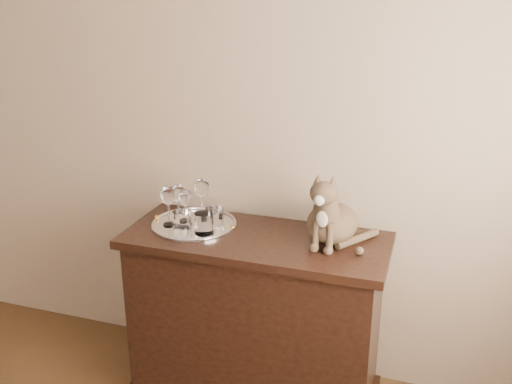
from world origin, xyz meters
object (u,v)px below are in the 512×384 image
wine_glass_a (178,202)px  cat (333,205)px  tumbler_a (204,223)px  wine_glass_c (168,206)px  tumbler_c (215,218)px  wine_glass_d (186,207)px  tumbler_b (182,221)px  sideboard (255,318)px  tray (194,225)px  wine_glass_b (202,198)px

wine_glass_a → cat: 0.75m
tumbler_a → cat: bearing=11.8°
wine_glass_c → tumbler_c: 0.22m
wine_glass_c → tumbler_a: bearing=-11.3°
wine_glass_d → cat: size_ratio=0.52×
wine_glass_d → tumbler_b: bearing=-80.6°
tumbler_b → sideboard: bearing=10.2°
wine_glass_d → tumbler_b: size_ratio=1.88×
tray → tumbler_b: size_ratio=4.26×
wine_glass_a → tumbler_a: 0.22m
wine_glass_b → tumbler_b: size_ratio=2.10×
wine_glass_c → tumbler_c: wine_glass_c is taller
wine_glass_a → tumbler_a: wine_glass_a is taller
wine_glass_b → wine_glass_d: (-0.03, -0.11, -0.01)m
tray → wine_glass_b: bearing=89.2°
tumbler_a → cat: (0.56, 0.12, 0.11)m
wine_glass_a → tumbler_c: wine_glass_a is taller
tray → tumbler_a: tumbler_a is taller
sideboard → wine_glass_a: 0.66m
tumbler_a → cat: 0.59m
wine_glass_a → tumbler_b: bearing=-58.6°
tumbler_a → tumbler_c: size_ratio=1.05×
wine_glass_a → wine_glass_b: bearing=32.2°
tumbler_c → wine_glass_c: bearing=-168.5°
tray → tumbler_a: 0.13m
wine_glass_a → cat: (0.74, 0.00, 0.07)m
wine_glass_b → tumbler_c: size_ratio=2.11×
tumbler_a → tumbler_c: bearing=77.0°
tray → wine_glass_a: wine_glass_a is taller
sideboard → tray: 0.53m
tumbler_c → sideboard: bearing=-7.4°
tumbler_c → wine_glass_d: bearing=-173.0°
sideboard → tumbler_a: size_ratio=12.27×
wine_glass_d → tumbler_b: wine_glass_d is taller
wine_glass_d → tumbler_a: bearing=-28.9°
wine_glass_b → wine_glass_d: 0.12m
wine_glass_c → tumbler_c: bearing=11.5°
sideboard → tumbler_b: (-0.33, -0.06, 0.48)m
wine_glass_c → cat: bearing=6.0°
tray → wine_glass_b: (0.00, 0.10, 0.10)m
wine_glass_a → wine_glass_c: size_ratio=0.91×
wine_glass_d → tumbler_c: wine_glass_d is taller
wine_glass_a → tumbler_c: 0.21m
sideboard → tumbler_a: (-0.23, -0.05, 0.48)m
wine_glass_a → wine_glass_c: (-0.01, -0.08, 0.01)m
wine_glass_b → cat: 0.65m
tray → wine_glass_d: bearing=-155.9°
tumbler_b → wine_glass_c: bearing=153.3°
tumbler_b → wine_glass_b: bearing=83.0°
tray → wine_glass_d: (-0.03, -0.01, 0.09)m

